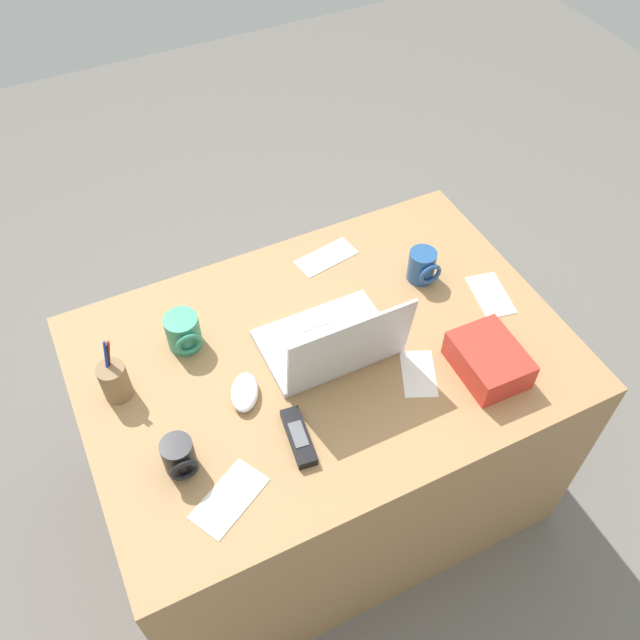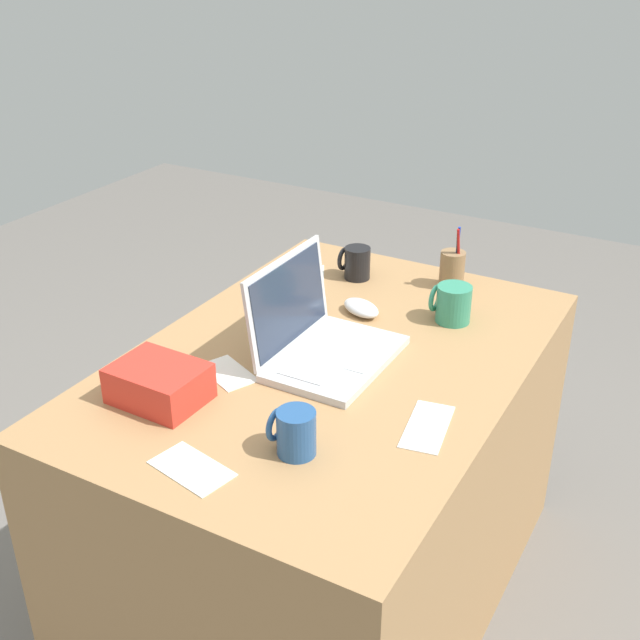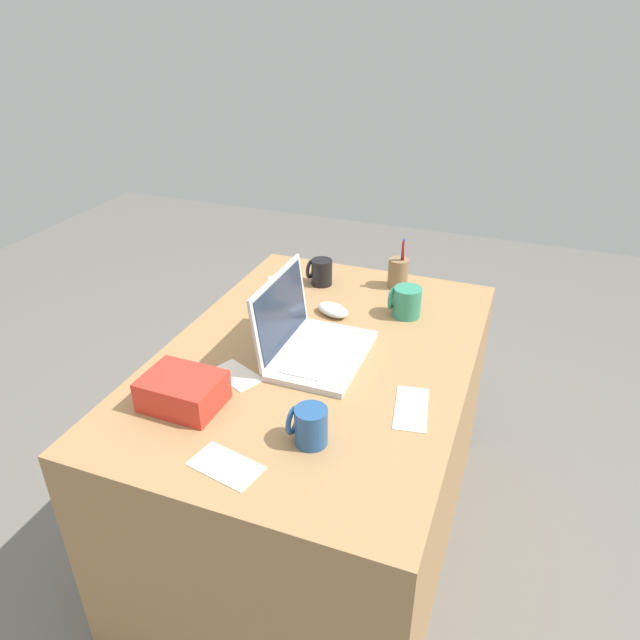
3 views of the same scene
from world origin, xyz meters
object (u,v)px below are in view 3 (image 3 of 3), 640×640
computer_mouse (333,310)px  cordless_phone (276,312)px  snack_bag (183,391)px  laptop (310,341)px  coffee_mug_white (309,426)px  coffee_mug_spare (321,272)px  coffee_mug_tall (406,302)px  pen_holder (398,273)px

computer_mouse → cordless_phone: bearing=136.3°
computer_mouse → snack_bag: bearing=-173.6°
laptop → snack_bag: laptop is taller
coffee_mug_white → coffee_mug_spare: size_ratio=1.01×
computer_mouse → coffee_mug_tall: coffee_mug_tall is taller
coffee_mug_tall → coffee_mug_spare: (0.12, 0.33, -0.00)m
computer_mouse → snack_bag: (-0.56, 0.19, 0.02)m
coffee_mug_tall → snack_bag: 0.75m
coffee_mug_white → computer_mouse: bearing=14.7°
laptop → snack_bag: (-0.32, 0.21, -0.01)m
coffee_mug_white → pen_holder: size_ratio=0.51×
computer_mouse → pen_holder: 0.30m
computer_mouse → coffee_mug_spare: size_ratio=1.26×
computer_mouse → pen_holder: size_ratio=0.64×
coffee_mug_white → laptop: bearing=21.6°
computer_mouse → coffee_mug_spare: (0.19, 0.11, 0.03)m
cordless_phone → snack_bag: (-0.50, 0.02, 0.03)m
pen_holder → computer_mouse: bearing=152.6°
coffee_mug_spare → laptop: bearing=-163.1°
computer_mouse → snack_bag: 0.59m
laptop → pen_holder: laptop is taller
coffee_mug_tall → coffee_mug_spare: bearing=70.0°
computer_mouse → cordless_phone: computer_mouse is taller
computer_mouse → coffee_mug_tall: size_ratio=1.15×
laptop → snack_bag: 0.38m
coffee_mug_spare → pen_holder: pen_holder is taller
coffee_mug_white → coffee_mug_tall: size_ratio=0.93×
coffee_mug_white → coffee_mug_spare: coffee_mug_white is taller
coffee_mug_spare → snack_bag: coffee_mug_spare is taller
coffee_mug_white → pen_holder: bearing=0.9°
coffee_mug_tall → cordless_phone: bearing=110.5°
coffee_mug_tall → laptop: bearing=148.9°
coffee_mug_white → coffee_mug_tall: bearing=-5.2°
cordless_phone → pen_holder: bearing=-42.3°
laptop → computer_mouse: laptop is taller
cordless_phone → coffee_mug_spare: bearing=-10.8°
laptop → coffee_mug_white: laptop is taller
laptop → coffee_mug_white: (-0.34, -0.13, -0.00)m
laptop → coffee_mug_spare: bearing=16.9°
coffee_mug_spare → pen_holder: size_ratio=0.51×
coffee_mug_white → cordless_phone: coffee_mug_white is taller
computer_mouse → laptop: bearing=-150.9°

